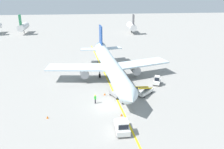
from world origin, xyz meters
The scene contains 13 objects.
ground_plane centered at (0.00, 0.00, 0.00)m, with size 300.00×300.00×0.00m, color gray.
taxi_line_yellow centered at (2.00, 5.00, 0.00)m, with size 0.30×80.00×0.01m, color yellow.
airliner centered at (1.95, 12.48, 3.42)m, with size 28.49×35.34×10.10m.
pushback_tug centered at (1.69, -7.95, 0.99)m, with size 1.92×3.61×2.20m.
baggage_tug_near_wing centered at (11.68, 8.29, 0.93)m, with size 2.17×2.72×2.10m.
belt_loader_forward_hold centered at (7.88, 3.82, 0.78)m, with size 4.50×4.33×2.59m.
baggage_cart_loaded centered at (2.19, 3.55, 0.47)m, with size 2.71×3.68×0.94m.
ground_crew_marshaller centered at (-1.84, 1.23, 0.91)m, with size 0.36×0.24×1.70m.
safety_cone_nose_left centered at (2.24, -3.49, 0.22)m, with size 0.36×0.36×0.44m, color orange.
safety_cone_nose_right centered at (0.09, 4.45, 0.22)m, with size 0.36×0.36×0.44m, color orange.
safety_cone_wingtip_left centered at (-9.68, -2.98, 0.22)m, with size 0.36×0.36×0.44m, color orange.
distant_aircraft_mid_right centered at (-31.79, 71.24, 3.22)m, with size 3.00×10.10×8.80m.
distant_aircraft_far_right centered at (17.17, 67.26, 3.22)m, with size 3.00×10.10×8.80m.
Camera 1 is at (-2.64, -35.13, 19.57)m, focal length 36.18 mm.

